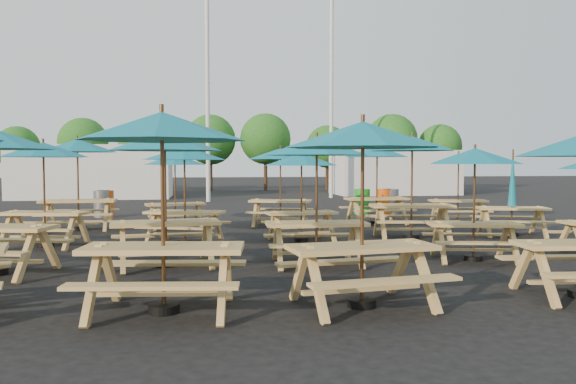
{
  "coord_description": "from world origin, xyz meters",
  "views": [
    {
      "loc": [
        -2.21,
        -13.19,
        1.88
      ],
      "look_at": [
        0.0,
        1.5,
        1.1
      ],
      "focal_mm": 35.0,
      "sensor_mm": 36.0,
      "label": 1
    }
  ],
  "objects": [
    {
      "name": "picnic_unit_8",
      "position": [
        -0.18,
        -6.19,
        2.08
      ],
      "size": [
        2.29,
        2.29,
        2.43
      ],
      "rotation": [
        0.0,
        0.0,
        0.14
      ],
      "color": "tan",
      "rests_on": "ground"
    },
    {
      "name": "mast_0",
      "position": [
        -2.0,
        14.0,
        6.0
      ],
      "size": [
        0.2,
        0.2,
        12.0
      ],
      "primitive_type": "cylinder",
      "color": "silver",
      "rests_on": "ground"
    },
    {
      "name": "waste_bin_3",
      "position": [
        4.3,
        6.44,
        0.46
      ],
      "size": [
        0.57,
        0.57,
        0.92
      ],
      "primitive_type": "cylinder",
      "color": "#E0510D",
      "rests_on": "ground"
    },
    {
      "name": "picnic_unit_9",
      "position": [
        -0.17,
        -3.14,
        2.02
      ],
      "size": [
        2.04,
        2.04,
        2.36
      ],
      "rotation": [
        0.0,
        0.0,
        -0.04
      ],
      "color": "tan",
      "rests_on": "ground"
    },
    {
      "name": "picnic_unit_2",
      "position": [
        -5.72,
        -0.09,
        2.01
      ],
      "size": [
        2.31,
        2.31,
        2.35
      ],
      "rotation": [
        0.0,
        0.0,
        -0.21
      ],
      "color": "tan",
      "rests_on": "ground"
    },
    {
      "name": "picnic_unit_10",
      "position": [
        0.09,
        -0.08,
        1.82
      ],
      "size": [
        1.97,
        1.97,
        2.13
      ],
      "rotation": [
        0.0,
        0.0,
        0.12
      ],
      "color": "tan",
      "rests_on": "ground"
    },
    {
      "name": "waste_bin_1",
      "position": [
        -5.58,
        6.86,
        0.46
      ],
      "size": [
        0.57,
        0.57,
        0.92
      ],
      "primitive_type": "cylinder",
      "color": "#E0510D",
      "rests_on": "ground"
    },
    {
      "name": "waste_bin_4",
      "position": [
        4.53,
        6.43,
        0.46
      ],
      "size": [
        0.57,
        0.57,
        0.92
      ],
      "primitive_type": "cylinder",
      "color": "gray",
      "rests_on": "ground"
    },
    {
      "name": "tree_1",
      "position": [
        -9.74,
        23.9,
        3.15
      ],
      "size": [
        3.11,
        3.11,
        4.72
      ],
      "color": "#382314",
      "rests_on": "ground"
    },
    {
      "name": "picnic_unit_18",
      "position": [
        5.57,
        0.08,
        0.91
      ],
      "size": [
        2.05,
        1.88,
        2.22
      ],
      "rotation": [
        0.0,
        0.0,
        -0.24
      ],
      "color": "tan",
      "rests_on": "ground"
    },
    {
      "name": "tree_5",
      "position": [
        6.22,
        24.67,
        2.97
      ],
      "size": [
        2.94,
        2.94,
        4.45
      ],
      "color": "#382314",
      "rests_on": "ground"
    },
    {
      "name": "tree_3",
      "position": [
        -1.75,
        24.72,
        3.41
      ],
      "size": [
        3.36,
        3.36,
        5.09
      ],
      "color": "#382314",
      "rests_on": "ground"
    },
    {
      "name": "picnic_unit_7",
      "position": [
        -3.02,
        3.18,
        1.83
      ],
      "size": [
        2.09,
        2.09,
        2.13
      ],
      "rotation": [
        0.0,
        0.0,
        0.21
      ],
      "color": "tan",
      "rests_on": "ground"
    },
    {
      "name": "picnic_unit_5",
      "position": [
        -2.9,
        -2.88,
        2.1
      ],
      "size": [
        2.29,
        2.29,
        2.46
      ],
      "rotation": [
        0.0,
        0.0,
        0.13
      ],
      "color": "tan",
      "rests_on": "ground"
    },
    {
      "name": "event_tent_1",
      "position": [
        9.0,
        19.0,
        1.3
      ],
      "size": [
        7.0,
        4.0,
        2.6
      ],
      "primitive_type": "cube",
      "color": "silver",
      "rests_on": "ground"
    },
    {
      "name": "event_tent_0",
      "position": [
        -8.0,
        18.0,
        1.4
      ],
      "size": [
        8.0,
        4.0,
        2.8
      ],
      "primitive_type": "cube",
      "color": "silver",
      "rests_on": "ground"
    },
    {
      "name": "picnic_unit_13",
      "position": [
        2.91,
        -3.14,
        1.86
      ],
      "size": [
        2.14,
        2.14,
        2.17
      ],
      "rotation": [
        0.0,
        0.0,
        -0.21
      ],
      "color": "tan",
      "rests_on": "ground"
    },
    {
      "name": "ground",
      "position": [
        0.0,
        0.0,
        0.0
      ],
      "size": [
        120.0,
        120.0,
        0.0
      ],
      "primitive_type": "plane",
      "color": "black",
      "rests_on": "ground"
    },
    {
      "name": "mast_1",
      "position": [
        4.5,
        16.0,
        6.0
      ],
      "size": [
        0.2,
        0.2,
        12.0
      ],
      "primitive_type": "cylinder",
      "color": "silver",
      "rests_on": "ground"
    },
    {
      "name": "picnic_unit_11",
      "position": [
        0.03,
        3.19,
        1.99
      ],
      "size": [
        2.38,
        2.38,
        2.32
      ],
      "rotation": [
        0.0,
        0.0,
        -0.27
      ],
      "color": "tan",
      "rests_on": "ground"
    },
    {
      "name": "picnic_unit_6",
      "position": [
        -2.65,
        -0.07,
        1.95
      ],
      "size": [
        2.4,
        2.4,
        2.28
      ],
      "rotation": [
        0.0,
        0.0,
        -0.33
      ],
      "color": "tan",
      "rests_on": "ground"
    },
    {
      "name": "picnic_unit_4",
      "position": [
        -2.71,
        -6.09,
        2.16
      ],
      "size": [
        2.34,
        2.34,
        2.53
      ],
      "rotation": [
        0.0,
        0.0,
        -0.12
      ],
      "color": "tan",
      "rests_on": "ground"
    },
    {
      "name": "tree_2",
      "position": [
        -6.39,
        23.65,
        2.62
      ],
      "size": [
        2.59,
        2.59,
        3.93
      ],
      "color": "#382314",
      "rests_on": "ground"
    },
    {
      "name": "tree_0",
      "position": [
        -14.07,
        25.25,
        2.83
      ],
      "size": [
        2.8,
        2.8,
        4.24
      ],
      "color": "#382314",
      "rests_on": "ground"
    },
    {
      "name": "tree_7",
      "position": [
        13.63,
        22.92,
        2.99
      ],
      "size": [
        2.95,
        2.95,
        4.48
      ],
      "color": "#382314",
      "rests_on": "ground"
    },
    {
      "name": "waste_bin_0",
      "position": [
        -5.67,
        6.76,
        0.46
      ],
      "size": [
        0.57,
        0.57,
        0.92
      ],
      "primitive_type": "cylinder",
      "color": "gray",
      "rests_on": "ground"
    },
    {
      "name": "tree_4",
      "position": [
        1.9,
        24.26,
        3.46
      ],
      "size": [
        3.41,
        3.41,
        5.17
      ],
      "color": "#382314",
      "rests_on": "ground"
    },
    {
      "name": "picnic_unit_14",
      "position": [
        2.84,
        -0.05,
        2.18
      ],
      "size": [
        2.37,
        2.37,
        2.55
      ],
      "rotation": [
        0.0,
        0.0,
        -0.13
      ],
      "color": "tan",
      "rests_on": "ground"
    },
    {
      "name": "picnic_unit_3",
      "position": [
        -5.65,
        3.0,
        2.18
      ],
      "size": [
        2.18,
        2.18,
        2.55
      ],
      "rotation": [
        0.0,
        0.0,
        0.03
      ],
      "color": "tan",
      "rests_on": "ground"
    },
    {
      "name": "tree_6",
      "position": [
        10.23,
        22.9,
        3.43
      ],
      "size": [
        3.38,
        3.38,
        5.13
      ],
      "color": "#382314",
      "rests_on": "ground"
    },
    {
      "name": "waste_bin_2",
      "position": [
        3.51,
        6.62,
        0.46
      ],
      "size": [
        0.57,
        0.57,
        0.92
      ],
      "primitive_type": "cylinder",
      "color": "#1B9821",
      "rests_on": "ground"
    },
    {
      "name": "picnic_unit_15",
      "position": [
        3.03,
        3.35,
        2.06
      ],
      "size": [
        2.14,
        2.14,
        2.41
      ],
      "rotation": [
        0.0,
        0.0,
        0.07
      ],
      "color": "tan",
      "rests_on": "ground"
    },
    {
      "name": "picnic_unit_19",
      "position": [
        5.56,
        3.13,
        1.87
      ],
      "size": [
        2.09,
        2.09,
        2.18
      ],
      "rotation": [
        0.0,
        0.0,
        -0.17
      ],
      "color": "tan",
      "rests_on": "ground"
    }
  ]
}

